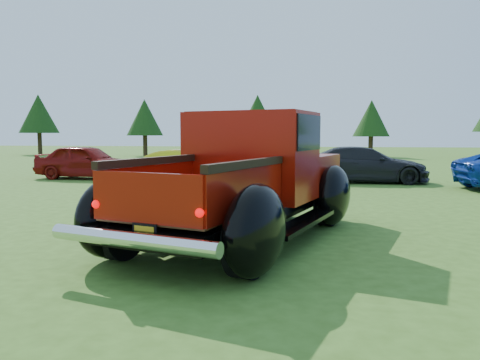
% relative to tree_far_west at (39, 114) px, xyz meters
% --- Properties ---
extents(ground, '(120.00, 120.00, 0.00)m').
position_rel_tree_far_west_xyz_m(ground, '(22.00, -30.00, -3.52)').
color(ground, '#3A5D1A').
rests_on(ground, ground).
extents(tree_far_west, '(3.33, 3.33, 5.20)m').
position_rel_tree_far_west_xyz_m(tree_far_west, '(0.00, 0.00, 0.00)').
color(tree_far_west, '#332114').
rests_on(tree_far_west, ground).
extents(tree_west, '(2.94, 2.94, 4.60)m').
position_rel_tree_far_west_xyz_m(tree_west, '(10.00, -1.00, -0.41)').
color(tree_west, '#332114').
rests_on(tree_west, ground).
extents(tree_mid_left, '(3.20, 3.20, 5.00)m').
position_rel_tree_far_west_xyz_m(tree_mid_left, '(19.00, 1.00, -0.14)').
color(tree_mid_left, '#332114').
rests_on(tree_mid_left, ground).
extents(tree_mid_right, '(2.82, 2.82, 4.40)m').
position_rel_tree_far_west_xyz_m(tree_mid_right, '(28.00, -0.00, -0.55)').
color(tree_mid_right, '#332114').
rests_on(tree_mid_right, ground).
extents(pickup_truck, '(3.95, 6.06, 2.11)m').
position_rel_tree_far_west_xyz_m(pickup_truck, '(22.64, -29.67, -2.52)').
color(pickup_truck, black).
rests_on(pickup_truck, ground).
extents(show_car_red, '(4.03, 1.80, 1.35)m').
position_rel_tree_far_west_xyz_m(show_car_red, '(14.87, -20.47, -2.85)').
color(show_car_red, maroon).
rests_on(show_car_red, ground).
extents(show_car_yellow, '(3.62, 1.27, 1.19)m').
position_rel_tree_far_west_xyz_m(show_car_yellow, '(19.18, -21.59, -2.92)').
color(show_car_yellow, gold).
rests_on(show_car_yellow, ground).
extents(show_car_grey, '(4.50, 1.93, 1.29)m').
position_rel_tree_far_west_xyz_m(show_car_grey, '(25.50, -20.19, -2.87)').
color(show_car_grey, black).
rests_on(show_car_grey, ground).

